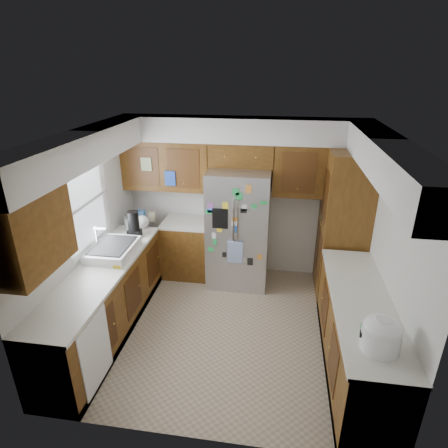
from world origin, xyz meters
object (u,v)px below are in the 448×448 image
(paper_towel, at_px, (381,334))
(fridge, at_px, (239,228))
(rice_cooker, at_px, (382,334))
(pantry, at_px, (343,225))

(paper_towel, bearing_deg, fridge, 121.98)
(rice_cooker, bearing_deg, fridge, 121.90)
(fridge, bearing_deg, pantry, -2.06)
(rice_cooker, bearing_deg, paper_towel, 95.04)
(pantry, xyz_separation_m, paper_towel, (-0.00, -2.35, -0.01))
(pantry, bearing_deg, paper_towel, -90.03)
(pantry, distance_m, rice_cooker, 2.36)
(fridge, relative_size, rice_cooker, 5.23)
(fridge, xyz_separation_m, rice_cooker, (1.50, -2.41, 0.17))
(fridge, bearing_deg, rice_cooker, -58.10)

